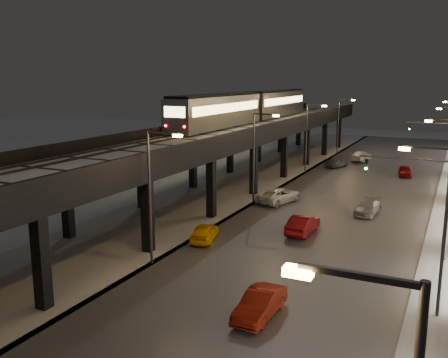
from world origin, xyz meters
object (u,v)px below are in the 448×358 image
at_px(car_mid_dark, 361,156).
at_px(car_onc_red, 405,171).
at_px(car_onc_silver, 260,305).
at_px(car_taxi, 205,233).
at_px(car_onc_white, 368,208).
at_px(subway_train, 250,106).
at_px(car_near_white, 303,225).
at_px(car_far_white, 336,163).
at_px(car_mid_silver, 279,196).

height_order(car_mid_dark, car_onc_red, car_mid_dark).
bearing_deg(car_onc_silver, car_taxi, 132.51).
xyz_separation_m(car_taxi, car_onc_red, (11.08, 33.34, -0.02)).
xyz_separation_m(car_onc_white, car_onc_red, (1.13, 20.26, 0.04)).
relative_size(subway_train, car_taxi, 9.82).
bearing_deg(car_near_white, car_far_white, -79.88).
height_order(car_mid_dark, car_onc_white, car_mid_dark).
relative_size(car_onc_white, car_onc_red, 1.10).
height_order(car_taxi, car_near_white, car_near_white).
xyz_separation_m(car_far_white, car_onc_silver, (6.63, -45.76, 0.02)).
distance_m(car_taxi, car_onc_red, 35.13).
relative_size(car_near_white, car_onc_red, 1.16).
relative_size(car_taxi, car_near_white, 0.89).
bearing_deg(car_onc_silver, car_onc_white, 87.86).
bearing_deg(car_taxi, car_mid_dark, -108.76).
distance_m(subway_train, car_onc_white, 26.38).
xyz_separation_m(car_near_white, car_onc_white, (3.69, 8.12, -0.12)).
bearing_deg(car_mid_dark, car_mid_silver, 93.03).
bearing_deg(subway_train, car_taxi, -73.66).
height_order(subway_train, car_mid_dark, subway_train).
bearing_deg(car_onc_white, car_mid_silver, -179.64).
bearing_deg(car_taxi, car_onc_white, -140.88).
height_order(car_mid_silver, car_mid_dark, car_mid_silver).
distance_m(subway_train, car_mid_dark, 19.77).
distance_m(car_taxi, car_mid_dark, 43.15).
bearing_deg(car_near_white, car_mid_dark, -84.56).
xyz_separation_m(car_mid_dark, car_onc_white, (6.09, -29.90, -0.12)).
bearing_deg(car_mid_dark, car_onc_white, 109.81).
height_order(subway_train, car_taxi, subway_train).
distance_m(subway_train, car_onc_red, 21.63).
relative_size(car_near_white, car_mid_silver, 0.83).
distance_m(car_onc_silver, car_onc_white, 22.87).
distance_m(car_mid_silver, car_onc_red, 22.01).
xyz_separation_m(car_onc_silver, car_onc_white, (1.59, 22.82, -0.09)).
bearing_deg(car_onc_white, car_onc_red, 91.09).
relative_size(car_near_white, car_mid_dark, 0.88).
height_order(subway_train, car_onc_red, subway_train).
bearing_deg(car_mid_dark, car_onc_silver, 103.18).
xyz_separation_m(car_mid_dark, car_onc_red, (7.22, -9.64, -0.08)).
distance_m(car_far_white, car_onc_silver, 46.24).
height_order(car_near_white, car_far_white, car_near_white).
xyz_separation_m(car_taxi, car_mid_silver, (1.16, 13.69, 0.07)).
xyz_separation_m(subway_train, car_far_white, (10.50, 6.12, -7.85)).
xyz_separation_m(subway_train, car_onc_white, (18.72, -16.83, -7.91)).
bearing_deg(car_onc_red, car_near_white, -108.24).
relative_size(car_taxi, car_onc_silver, 0.93).
height_order(car_onc_silver, car_onc_white, car_onc_silver).
distance_m(car_onc_white, car_onc_red, 20.29).
relative_size(subway_train, car_far_white, 9.74).
bearing_deg(subway_train, car_far_white, 30.25).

